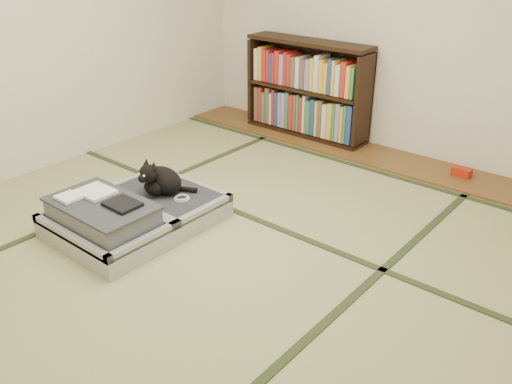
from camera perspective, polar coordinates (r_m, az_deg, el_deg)
The scene contains 10 objects.
floor at distance 3.58m, azimuth -4.22°, elevation -5.27°, with size 4.50×4.50×0.00m, color tan.
wood_strip at distance 5.05m, azimuth 11.65°, elevation 4.00°, with size 4.00×0.50×0.02m, color brown.
red_item at distance 4.76m, azimuth 20.83°, elevation 1.98°, with size 0.15×0.09×0.07m, color #AC210D.
room_shell at distance 3.09m, azimuth -5.14°, elevation 18.63°, with size 4.50×4.50×4.50m.
tatami_borders at distance 3.90m, azimuth 0.79°, elevation -2.34°, with size 4.00×4.50×0.01m.
bookcase at distance 5.33m, azimuth 5.39°, elevation 10.59°, with size 1.27×0.29×0.92m.
suitcase at distance 3.76m, azimuth -13.01°, elevation -2.34°, with size 0.80×1.07×0.32m.
cat at distance 3.86m, azimuth -10.06°, elevation 1.24°, with size 0.36×0.36×0.29m.
cable_coil at distance 3.80m, azimuth -7.82°, elevation -0.65°, with size 0.11×0.11×0.03m.
hanger at distance 3.93m, azimuth -10.04°, elevation -2.42°, with size 0.38×0.22×0.01m.
Camera 1 is at (2.15, -2.18, 1.85)m, focal length 38.00 mm.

